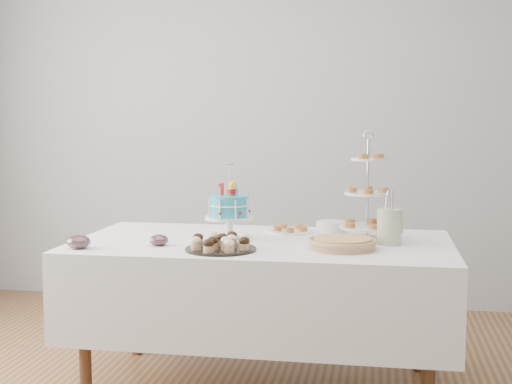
% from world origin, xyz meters
% --- Properties ---
extents(walls, '(5.04, 4.04, 2.70)m').
position_xyz_m(walls, '(0.00, 0.00, 1.35)').
color(walls, '#A2A4A7').
rests_on(walls, floor).
extents(table, '(1.92, 1.02, 0.77)m').
position_xyz_m(table, '(0.00, 0.30, 0.54)').
color(table, white).
rests_on(table, floor).
extents(birthday_cake, '(0.25, 0.25, 0.39)m').
position_xyz_m(birthday_cake, '(-0.18, 0.32, 0.88)').
color(birthday_cake, white).
rests_on(birthday_cake, table).
extents(cupcake_tray, '(0.34, 0.34, 0.08)m').
position_xyz_m(cupcake_tray, '(-0.15, 0.01, 0.81)').
color(cupcake_tray, black).
rests_on(cupcake_tray, table).
extents(pie, '(0.34, 0.34, 0.05)m').
position_xyz_m(pie, '(0.41, 0.15, 0.80)').
color(pie, tan).
rests_on(pie, table).
extents(tiered_stand, '(0.29, 0.29, 0.57)m').
position_xyz_m(tiered_stand, '(0.53, 0.46, 1.01)').
color(tiered_stand, silver).
rests_on(tiered_stand, table).
extents(plate_stack, '(0.16, 0.16, 0.06)m').
position_xyz_m(plate_stack, '(0.33, 0.62, 0.80)').
color(plate_stack, white).
rests_on(plate_stack, table).
extents(pastry_plate, '(0.26, 0.26, 0.04)m').
position_xyz_m(pastry_plate, '(0.11, 0.59, 0.79)').
color(pastry_plate, white).
rests_on(pastry_plate, table).
extents(jam_bowl_a, '(0.11, 0.11, 0.07)m').
position_xyz_m(jam_bowl_a, '(-0.84, -0.07, 0.80)').
color(jam_bowl_a, silver).
rests_on(jam_bowl_a, table).
extents(jam_bowl_b, '(0.09, 0.09, 0.06)m').
position_xyz_m(jam_bowl_b, '(-0.48, 0.08, 0.80)').
color(jam_bowl_b, silver).
rests_on(jam_bowl_b, table).
extents(utensil_pitcher, '(0.13, 0.12, 0.27)m').
position_xyz_m(utensil_pitcher, '(0.64, 0.31, 0.87)').
color(utensil_pitcher, beige).
rests_on(utensil_pitcher, table).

